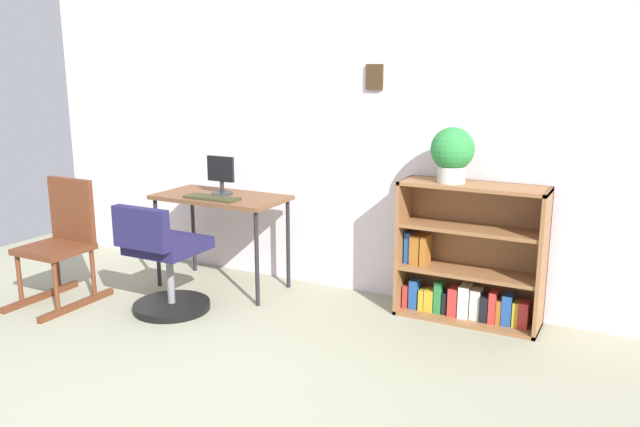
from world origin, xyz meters
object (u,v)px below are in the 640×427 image
object	(u,v)px
monitor	(221,175)
bookshelf_low	(469,261)
potted_plant_on_shelf	(452,152)
desk	(221,204)
keyboard	(212,198)
rocking_chair	(62,241)
office_chair	(164,265)

from	to	relation	value
monitor	bookshelf_low	distance (m)	1.88
potted_plant_on_shelf	desk	bearing A→B (deg)	-173.46
keyboard	rocking_chair	xyz separation A→B (m)	(-0.84, -0.62, -0.27)
keyboard	bookshelf_low	world-z (taller)	bookshelf_low
keyboard	rocking_chair	world-z (taller)	rocking_chair
office_chair	rocking_chair	distance (m)	0.80
rocking_chair	potted_plant_on_shelf	bearing A→B (deg)	20.89
office_chair	rocking_chair	world-z (taller)	rocking_chair
monitor	keyboard	xyz separation A→B (m)	(0.05, -0.18, -0.14)
rocking_chair	potted_plant_on_shelf	xyz separation A→B (m)	(2.48, 0.95, 0.66)
desk	monitor	distance (m)	0.21
office_chair	bookshelf_low	distance (m)	2.02
bookshelf_low	potted_plant_on_shelf	world-z (taller)	potted_plant_on_shelf
bookshelf_low	potted_plant_on_shelf	size ratio (longest dim) A/B	2.63
rocking_chair	office_chair	bearing A→B (deg)	11.09
monitor	potted_plant_on_shelf	world-z (taller)	potted_plant_on_shelf
desk	monitor	size ratio (longest dim) A/B	3.40
keyboard	desk	bearing A→B (deg)	100.33
rocking_chair	potted_plant_on_shelf	size ratio (longest dim) A/B	2.46
monitor	potted_plant_on_shelf	xyz separation A→B (m)	(1.68, 0.15, 0.25)
bookshelf_low	office_chair	bearing A→B (deg)	-155.09
monitor	bookshelf_low	xyz separation A→B (m)	(1.81, 0.21, -0.46)
keyboard	office_chair	world-z (taller)	office_chair
rocking_chair	potted_plant_on_shelf	distance (m)	2.74
keyboard	potted_plant_on_shelf	xyz separation A→B (m)	(1.64, 0.33, 0.39)
office_chair	bookshelf_low	xyz separation A→B (m)	(1.83, 0.85, 0.06)
bookshelf_low	potted_plant_on_shelf	xyz separation A→B (m)	(-0.13, -0.05, 0.71)
monitor	rocking_chair	size ratio (longest dim) A/B	0.33
rocking_chair	monitor	bearing A→B (deg)	44.87
office_chair	bookshelf_low	world-z (taller)	bookshelf_low
desk	keyboard	world-z (taller)	keyboard
desk	monitor	xyz separation A→B (m)	(-0.02, 0.04, 0.21)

